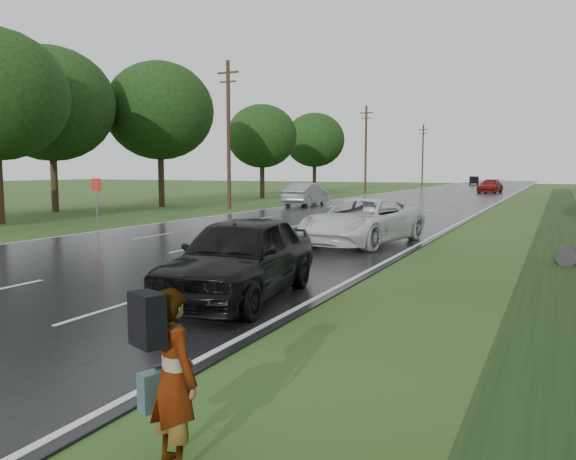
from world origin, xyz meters
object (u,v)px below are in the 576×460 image
at_px(white_pickup, 363,221).
at_px(dark_sedan, 240,257).
at_px(pedestrian, 171,375).
at_px(road_sign, 96,192).
at_px(silver_sedan, 306,194).

height_order(white_pickup, dark_sedan, dark_sedan).
bearing_deg(pedestrian, white_pickup, -56.35).
height_order(road_sign, pedestrian, road_sign).
bearing_deg(pedestrian, dark_sedan, -43.06).
bearing_deg(dark_sedan, silver_sedan, 104.21).
relative_size(pedestrian, dark_sedan, 0.33).
bearing_deg(road_sign, dark_sedan, -35.93).
relative_size(road_sign, dark_sedan, 0.45).
xyz_separation_m(white_pickup, dark_sedan, (0.44, -9.42, 0.05)).
height_order(pedestrian, silver_sedan, silver_sedan).
height_order(road_sign, silver_sedan, road_sign).
xyz_separation_m(pedestrian, silver_sedan, (-13.92, 34.31, 0.02)).
distance_m(white_pickup, dark_sedan, 9.44).
relative_size(road_sign, white_pickup, 0.39).
xyz_separation_m(dark_sedan, silver_sedan, (-11.09, 28.31, -0.02)).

